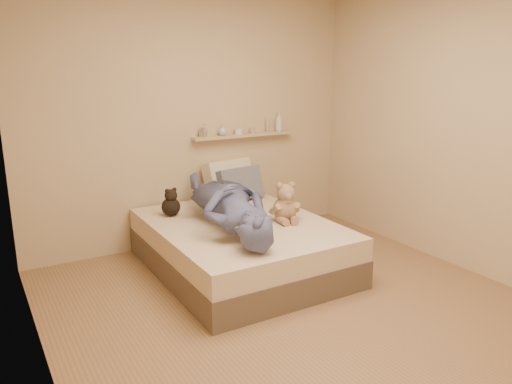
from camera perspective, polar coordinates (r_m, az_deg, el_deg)
room at (r=3.59m, az=5.31°, el=5.49°), size 3.80×3.80×3.80m
bed at (r=4.63m, az=-1.77°, el=-6.16°), size 1.50×1.90×0.45m
game_console at (r=3.91m, az=-1.22°, el=-4.20°), size 0.19×0.13×0.06m
teddy_bear at (r=4.56m, az=3.39°, el=-1.50°), size 0.30×0.31×0.37m
dark_plush at (r=4.79m, az=-9.70°, el=-1.34°), size 0.18×0.18×0.27m
pillow_cream at (r=5.36m, az=-3.07°, el=1.45°), size 0.60×0.39×0.43m
pillow_grey at (r=5.27m, az=-1.87°, el=0.90°), size 0.53×0.30×0.37m
person at (r=4.43m, az=-3.06°, el=-1.33°), size 0.96×1.78×0.40m
wall_shelf at (r=5.45m, az=-1.39°, el=6.50°), size 1.20×0.12×0.03m
shelf_bottles at (r=5.45m, az=-1.10°, el=7.45°), size 1.02×0.14×0.21m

